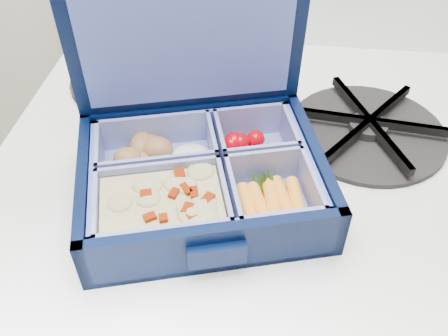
% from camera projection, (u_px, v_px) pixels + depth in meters
% --- Properties ---
extents(stove, '(0.58, 0.58, 0.87)m').
position_uv_depth(stove, '(244.00, 331.00, 0.87)').
color(stove, white).
rests_on(stove, floor).
extents(bento_box, '(0.28, 0.24, 0.06)m').
position_uv_depth(bento_box, '(202.00, 179.00, 0.49)').
color(bento_box, black).
rests_on(bento_box, stove).
extents(burner_grate, '(0.20, 0.20, 0.03)m').
position_uv_depth(burner_grate, '(369.00, 125.00, 0.58)').
color(burner_grate, black).
rests_on(burner_grate, stove).
extents(burner_grate_rear, '(0.18, 0.18, 0.02)m').
position_uv_depth(burner_grate_rear, '(135.00, 75.00, 0.66)').
color(burner_grate_rear, black).
rests_on(burner_grate_rear, stove).
extents(fork, '(0.14, 0.11, 0.01)m').
position_uv_depth(fork, '(290.00, 110.00, 0.62)').
color(fork, silver).
rests_on(fork, stove).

